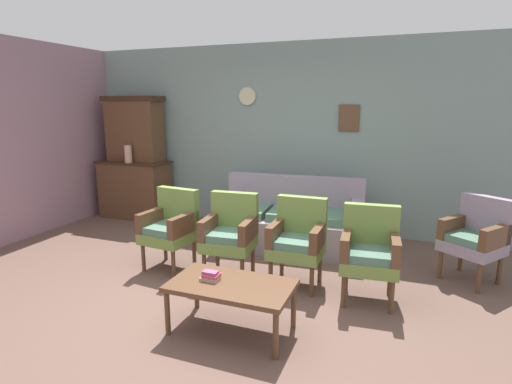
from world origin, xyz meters
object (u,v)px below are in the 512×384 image
(vase_on_cabinet, at_px, (128,154))
(coffee_table, at_px, (231,288))
(side_cabinet, at_px, (135,189))
(armchair_near_cabinet, at_px, (298,238))
(floral_couch, at_px, (290,223))
(armchair_near_couch_end, at_px, (370,249))
(armchair_by_doorway, at_px, (230,231))
(book_stack_on_table, at_px, (211,276))
(wingback_chair_by_fireplace, at_px, (476,235))
(armchair_row_middle, at_px, (171,225))

(vase_on_cabinet, relative_size, coffee_table, 0.28)
(side_cabinet, height_order, armchair_near_cabinet, side_cabinet)
(floral_couch, bearing_deg, armchair_near_cabinet, -70.10)
(vase_on_cabinet, distance_m, armchair_near_couch_end, 4.16)
(armchair_near_couch_end, xyz_separation_m, coffee_table, (-0.99, -0.98, -0.12))
(armchair_by_doorway, distance_m, book_stack_on_table, 1.06)
(armchair_near_couch_end, relative_size, coffee_table, 0.90)
(side_cabinet, xyz_separation_m, vase_on_cabinet, (0.05, -0.18, 0.60))
(floral_couch, distance_m, wingback_chair_by_fireplace, 2.12)
(armchair_near_cabinet, distance_m, coffee_table, 1.10)
(armchair_by_doorway, xyz_separation_m, book_stack_on_table, (0.29, -1.02, -0.04))
(wingback_chair_by_fireplace, height_order, book_stack_on_table, wingback_chair_by_fireplace)
(armchair_row_middle, height_order, armchair_near_cabinet, same)
(wingback_chair_by_fireplace, bearing_deg, floral_couch, 171.45)
(floral_couch, relative_size, coffee_table, 1.89)
(side_cabinet, bearing_deg, armchair_by_doorway, -33.28)
(armchair_row_middle, height_order, armchair_by_doorway, same)
(wingback_chair_by_fireplace, bearing_deg, vase_on_cabinet, 172.50)
(vase_on_cabinet, relative_size, floral_couch, 0.15)
(vase_on_cabinet, xyz_separation_m, floral_couch, (2.75, -0.32, -0.74))
(floral_couch, distance_m, book_stack_on_table, 2.13)
(armchair_by_doorway, height_order, armchair_near_couch_end, same)
(coffee_table, bearing_deg, armchair_by_doorway, 114.75)
(side_cabinet, distance_m, vase_on_cabinet, 0.63)
(wingback_chair_by_fireplace, height_order, coffee_table, wingback_chair_by_fireplace)
(side_cabinet, height_order, vase_on_cabinet, vase_on_cabinet)
(side_cabinet, xyz_separation_m, wingback_chair_by_fireplace, (4.89, -0.82, 0.03))
(armchair_row_middle, distance_m, wingback_chair_by_fireplace, 3.27)
(floral_couch, bearing_deg, wingback_chair_by_fireplace, -8.55)
(armchair_row_middle, relative_size, wingback_chair_by_fireplace, 1.00)
(armchair_near_couch_end, bearing_deg, vase_on_cabinet, 159.26)
(floral_couch, height_order, coffee_table, floral_couch)
(vase_on_cabinet, bearing_deg, coffee_table, -40.38)
(armchair_near_cabinet, bearing_deg, armchair_row_middle, -176.68)
(armchair_by_doorway, relative_size, wingback_chair_by_fireplace, 1.00)
(vase_on_cabinet, relative_size, armchair_near_couch_end, 0.31)
(armchair_row_middle, relative_size, armchair_by_doorway, 1.00)
(floral_couch, height_order, armchair_near_cabinet, same)
(armchair_row_middle, xyz_separation_m, wingback_chair_by_fireplace, (3.17, 0.82, 0.00))
(floral_couch, xyz_separation_m, armchair_row_middle, (-1.08, -1.14, 0.17))
(armchair_near_couch_end, distance_m, coffee_table, 1.40)
(armchair_by_doorway, xyz_separation_m, armchair_near_cabinet, (0.73, 0.05, 0.00))
(side_cabinet, distance_m, coffee_table, 3.92)
(armchair_near_cabinet, bearing_deg, wingback_chair_by_fireplace, 23.33)
(side_cabinet, height_order, armchair_row_middle, side_cabinet)
(book_stack_on_table, bearing_deg, armchair_near_couch_end, 40.18)
(armchair_by_doorway, xyz_separation_m, armchair_near_couch_end, (1.46, -0.03, 0.00))
(book_stack_on_table, bearing_deg, floral_couch, 88.17)
(vase_on_cabinet, bearing_deg, armchair_by_doorway, -30.71)
(armchair_by_doorway, bearing_deg, armchair_row_middle, -177.32)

